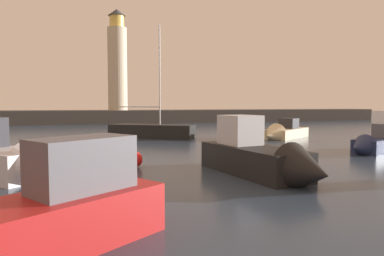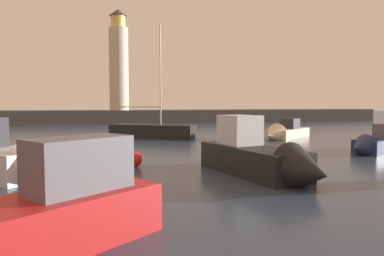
# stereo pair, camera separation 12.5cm
# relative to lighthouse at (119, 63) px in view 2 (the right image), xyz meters

# --- Properties ---
(ground_plane) EXTENTS (220.00, 220.00, 0.00)m
(ground_plane) POSITION_rel_lighthouse_xyz_m (3.37, -28.93, -9.73)
(ground_plane) COLOR #2D3D51
(breakwater) EXTENTS (86.81, 6.04, 2.08)m
(breakwater) POSITION_rel_lighthouse_xyz_m (3.37, -0.00, -8.69)
(breakwater) COLOR #423F3D
(breakwater) RESTS_ON ground_plane
(lighthouse) EXTENTS (3.07, 3.07, 16.14)m
(lighthouse) POSITION_rel_lighthouse_xyz_m (0.00, 0.00, 0.00)
(lighthouse) COLOR beige
(lighthouse) RESTS_ON breakwater
(motorboat_1) EXTENTS (6.49, 4.04, 2.13)m
(motorboat_1) POSITION_rel_lighthouse_xyz_m (14.40, -39.81, -9.11)
(motorboat_1) COLOR #1E284C
(motorboat_1) RESTS_ON ground_plane
(motorboat_3) EXTENTS (3.55, 7.58, 2.98)m
(motorboat_3) POSITION_rel_lighthouse_xyz_m (3.64, -45.08, -8.90)
(motorboat_3) COLOR black
(motorboat_3) RESTS_ON ground_plane
(motorboat_4) EXTENTS (6.65, 5.63, 2.30)m
(motorboat_4) POSITION_rel_lighthouse_xyz_m (12.85, -30.12, -9.18)
(motorboat_4) COLOR beige
(motorboat_4) RESTS_ON ground_plane
(motorboat_5) EXTENTS (6.62, 5.47, 2.70)m
(motorboat_5) POSITION_rel_lighthouse_xyz_m (-5.09, -51.54, -8.92)
(motorboat_5) COLOR #B21E1E
(motorboat_5) RESTS_ON ground_plane
(sailboat_moored) EXTENTS (7.96, 5.91, 10.31)m
(sailboat_moored) POSITION_rel_lighthouse_xyz_m (1.58, -26.25, -9.07)
(sailboat_moored) COLOR black
(sailboat_moored) RESTS_ON ground_plane
(mooring_buoy) EXTENTS (0.78, 0.78, 0.78)m
(mooring_buoy) POSITION_rel_lighthouse_xyz_m (-1.56, -41.18, -9.34)
(mooring_buoy) COLOR red
(mooring_buoy) RESTS_ON ground_plane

